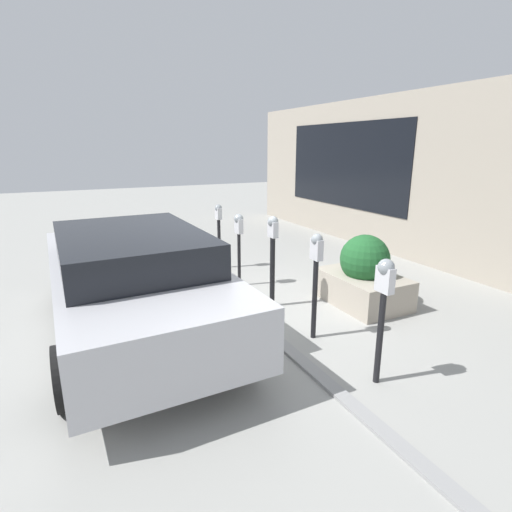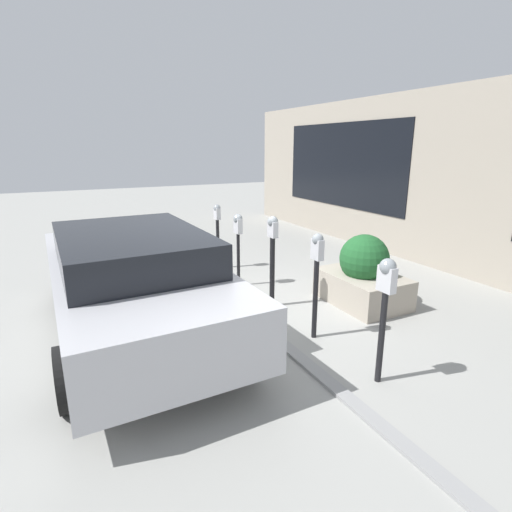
# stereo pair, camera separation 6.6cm
# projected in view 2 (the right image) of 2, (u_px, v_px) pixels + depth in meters

# --- Properties ---
(ground_plane) EXTENTS (40.00, 40.00, 0.00)m
(ground_plane) POSITION_uv_depth(u_px,v_px,m) (249.00, 312.00, 6.12)
(ground_plane) COLOR #999993
(curb_strip) EXTENTS (15.62, 0.16, 0.04)m
(curb_strip) POSITION_uv_depth(u_px,v_px,m) (245.00, 312.00, 6.08)
(curb_strip) COLOR gray
(curb_strip) RESTS_ON ground_plane
(building_facade) EXTENTS (15.62, 0.17, 3.58)m
(building_facade) POSITION_uv_depth(u_px,v_px,m) (460.00, 182.00, 7.58)
(building_facade) COLOR #9E9384
(building_facade) RESTS_ON ground_plane
(parking_meter_nearest) EXTENTS (0.20, 0.17, 1.38)m
(parking_meter_nearest) POSITION_uv_depth(u_px,v_px,m) (385.00, 294.00, 4.06)
(parking_meter_nearest) COLOR black
(parking_meter_nearest) RESTS_ON ground_plane
(parking_meter_second) EXTENTS (0.17, 0.15, 1.41)m
(parking_meter_second) POSITION_uv_depth(u_px,v_px,m) (317.00, 267.00, 5.06)
(parking_meter_second) COLOR black
(parking_meter_second) RESTS_ON ground_plane
(parking_meter_middle) EXTENTS (0.19, 0.16, 1.44)m
(parking_meter_middle) POSITION_uv_depth(u_px,v_px,m) (272.00, 247.00, 6.10)
(parking_meter_middle) COLOR black
(parking_meter_middle) RESTS_ON ground_plane
(parking_meter_fourth) EXTENTS (0.20, 0.17, 1.31)m
(parking_meter_fourth) POSITION_uv_depth(u_px,v_px,m) (238.00, 233.00, 7.02)
(parking_meter_fourth) COLOR black
(parking_meter_fourth) RESTS_ON ground_plane
(parking_meter_farthest) EXTENTS (0.17, 0.14, 1.33)m
(parking_meter_farthest) POSITION_uv_depth(u_px,v_px,m) (217.00, 225.00, 8.07)
(parking_meter_farthest) COLOR black
(parking_meter_farthest) RESTS_ON ground_plane
(planter_box) EXTENTS (1.37, 0.96, 1.13)m
(planter_box) POSITION_uv_depth(u_px,v_px,m) (363.00, 276.00, 6.36)
(planter_box) COLOR #A39989
(planter_box) RESTS_ON ground_plane
(parked_car_front) EXTENTS (4.73, 2.03, 1.43)m
(parked_car_front) POSITION_uv_depth(u_px,v_px,m) (132.00, 279.00, 5.27)
(parked_car_front) COLOR #B7B7BC
(parked_car_front) RESTS_ON ground_plane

